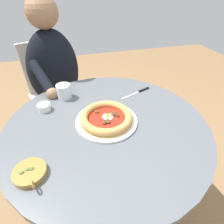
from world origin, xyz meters
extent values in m
cube|color=olive|center=(0.00, 0.00, -0.01)|extent=(6.00, 6.00, 0.02)
cylinder|color=#565B60|center=(0.00, 0.00, 0.70)|extent=(0.95, 0.95, 0.04)
cylinder|color=#4E5257|center=(0.00, 0.00, 0.35)|extent=(0.09, 0.09, 0.66)
cylinder|color=#4E5257|center=(0.00, 0.00, 0.01)|extent=(0.46, 0.46, 0.02)
cylinder|color=white|center=(0.00, 0.01, 0.72)|extent=(0.29, 0.29, 0.01)
cylinder|color=tan|center=(0.00, 0.01, 0.73)|extent=(0.25, 0.25, 0.01)
torus|color=tan|center=(0.00, 0.01, 0.74)|extent=(0.25, 0.25, 0.04)
cylinder|color=#A82314|center=(0.00, 0.01, 0.73)|extent=(0.22, 0.22, 0.00)
cylinder|color=white|center=(0.01, 0.01, 0.74)|extent=(0.05, 0.05, 0.00)
ellipsoid|color=yellow|center=(0.01, 0.01, 0.74)|extent=(0.02, 0.02, 0.02)
ellipsoid|color=#4C2D19|center=(0.04, 0.02, 0.74)|extent=(0.03, 0.02, 0.01)
ellipsoid|color=brown|center=(-0.04, 0.07, 0.74)|extent=(0.03, 0.03, 0.01)
ellipsoid|color=brown|center=(0.00, -0.02, 0.74)|extent=(0.03, 0.03, 0.01)
ellipsoid|color=brown|center=(0.01, 0.04, 0.74)|extent=(0.02, 0.02, 0.01)
ellipsoid|color=brown|center=(-0.04, -0.06, 0.74)|extent=(0.04, 0.04, 0.01)
ellipsoid|color=#4C2D19|center=(-0.02, -0.02, 0.74)|extent=(0.03, 0.04, 0.01)
ellipsoid|color=#4C2D19|center=(0.05, 0.01, 0.74)|extent=(0.02, 0.02, 0.01)
ellipsoid|color=#4C2D19|center=(0.05, 0.03, 0.74)|extent=(0.03, 0.03, 0.01)
ellipsoid|color=#2D6B28|center=(0.00, 0.01, 0.74)|extent=(0.01, 0.01, 0.00)
ellipsoid|color=#2D6B28|center=(0.06, 0.02, 0.74)|extent=(0.01, 0.01, 0.00)
ellipsoid|color=#2D6B28|center=(0.03, 0.03, 0.74)|extent=(0.01, 0.01, 0.00)
cylinder|color=silver|center=(-0.18, 0.28, 0.76)|extent=(0.08, 0.08, 0.08)
cylinder|color=silver|center=(-0.18, 0.28, 0.73)|extent=(0.07, 0.07, 0.03)
cube|color=silver|center=(0.19, 0.20, 0.72)|extent=(0.12, 0.05, 0.00)
cube|color=black|center=(0.29, 0.23, 0.72)|extent=(0.08, 0.04, 0.01)
cylinder|color=white|center=(-0.29, 0.18, 0.73)|extent=(0.06, 0.06, 0.04)
cylinder|color=olive|center=(-0.29, 0.18, 0.74)|extent=(0.05, 0.05, 0.01)
cylinder|color=olive|center=(-0.32, -0.20, 0.73)|extent=(0.11, 0.11, 0.02)
torus|color=olive|center=(-0.31, -0.26, 0.74)|extent=(0.02, 0.03, 0.03)
ellipsoid|color=#516B2D|center=(-0.33, -0.19, 0.74)|extent=(0.02, 0.02, 0.02)
ellipsoid|color=#516B2D|center=(-0.31, -0.19, 0.74)|extent=(0.02, 0.02, 0.02)
ellipsoid|color=#516B2D|center=(-0.35, -0.20, 0.74)|extent=(0.02, 0.02, 0.02)
cube|color=#282833|center=(-0.23, 0.64, 0.23)|extent=(0.41, 0.38, 0.45)
ellipsoid|color=black|center=(-0.23, 0.64, 0.73)|extent=(0.41, 0.33, 0.56)
sphere|color=#936B4C|center=(-0.23, 0.64, 1.10)|extent=(0.19, 0.19, 0.19)
cylinder|color=black|center=(-0.28, 0.39, 0.79)|extent=(0.16, 0.26, 0.17)
sphere|color=#936B4C|center=(-0.24, 0.30, 0.74)|extent=(0.07, 0.07, 0.07)
cube|color=beige|center=(-0.25, 0.68, 0.47)|extent=(0.49, 0.49, 0.02)
cube|color=beige|center=(-0.31, 0.85, 0.68)|extent=(0.33, 0.14, 0.41)
cylinder|color=#B7B2A8|center=(-0.35, 0.47, 0.23)|extent=(0.02, 0.02, 0.46)
cylinder|color=#B7B2A8|center=(-0.03, 0.58, 0.23)|extent=(0.02, 0.02, 0.46)
cylinder|color=#B7B2A8|center=(-0.46, 0.79, 0.23)|extent=(0.02, 0.02, 0.46)
cylinder|color=#B7B2A8|center=(-0.14, 0.90, 0.23)|extent=(0.02, 0.02, 0.46)
camera|label=1|loc=(-0.15, -0.62, 1.26)|focal=28.46mm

